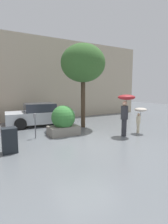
# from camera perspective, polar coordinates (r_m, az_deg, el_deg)

# --- Properties ---
(ground_plane) EXTENTS (40.00, 40.00, 0.00)m
(ground_plane) POSITION_cam_1_polar(r_m,az_deg,el_deg) (7.63, 0.16, -9.63)
(ground_plane) COLOR slate
(building_facade) EXTENTS (18.00, 0.30, 6.00)m
(building_facade) POSITION_cam_1_polar(r_m,az_deg,el_deg) (13.36, -14.08, 10.47)
(building_facade) COLOR #B7A88E
(building_facade) RESTS_ON ground
(planter_box) EXTENTS (1.46, 1.16, 1.46)m
(planter_box) POSITION_cam_1_polar(r_m,az_deg,el_deg) (8.63, -6.77, -2.87)
(planter_box) COLOR gray
(planter_box) RESTS_ON ground
(person_adult) EXTENTS (0.81, 0.81, 1.99)m
(person_adult) POSITION_cam_1_polar(r_m,az_deg,el_deg) (8.56, 13.41, 1.96)
(person_adult) COLOR #2D2D33
(person_adult) RESTS_ON ground
(person_child) EXTENTS (0.62, 0.62, 1.31)m
(person_child) POSITION_cam_1_polar(r_m,az_deg,el_deg) (9.35, 17.81, -0.39)
(person_child) COLOR beige
(person_child) RESTS_ON ground
(parked_car_near) EXTENTS (4.14, 2.28, 1.37)m
(parked_car_near) POSITION_cam_1_polar(r_m,az_deg,el_deg) (11.33, -14.22, -0.94)
(parked_car_near) COLOR #B7BCC1
(parked_car_near) RESTS_ON ground
(street_tree) EXTENTS (2.54, 2.54, 4.80)m
(street_tree) POSITION_cam_1_polar(r_m,az_deg,el_deg) (10.33, -0.33, 15.50)
(street_tree) COLOR #423323
(street_tree) RESTS_ON ground
(parking_meter) EXTENTS (0.14, 0.14, 1.15)m
(parking_meter) POSITION_cam_1_polar(r_m,az_deg,el_deg) (8.24, -15.69, -2.68)
(parking_meter) COLOR #595B60
(parking_meter) RESTS_ON ground
(newspaper_box) EXTENTS (0.50, 0.44, 0.90)m
(newspaper_box) POSITION_cam_1_polar(r_m,az_deg,el_deg) (6.79, -23.15, -8.47)
(newspaper_box) COLOR #1E2328
(newspaper_box) RESTS_ON ground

